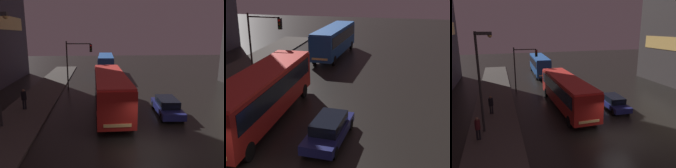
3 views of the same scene
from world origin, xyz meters
The scene contains 7 objects.
ground_plane centered at (0.00, 0.00, 0.00)m, with size 120.00×120.00×0.00m, color black.
sidewalk_left centered at (-9.00, 10.00, 0.07)m, with size 4.00×48.00×0.15m.
bus_near centered at (-1.87, 7.29, 1.99)m, with size 2.67×11.64×3.22m.
bus_far centered at (-1.42, 24.56, 2.02)m, with size 2.79×10.71×3.28m.
car_taxi centered at (2.70, 5.70, 0.72)m, with size 2.02×4.74×1.39m.
pedestrian_near centered at (-9.28, 7.47, 1.23)m, with size 0.57×0.57×1.77m.
traffic_light_main centered at (-5.35, 14.66, 3.90)m, with size 3.01×0.35×5.76m.
Camera 1 is at (-3.11, -11.03, 6.40)m, focal length 35.00 mm.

